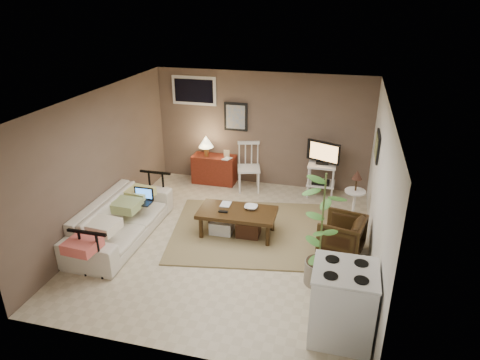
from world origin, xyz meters
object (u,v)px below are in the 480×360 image
(sofa, at_px, (120,214))
(spindle_chair, at_px, (249,168))
(potted_plant, at_px, (322,226))
(stove, at_px, (342,303))
(coffee_table, at_px, (237,221))
(side_table, at_px, (355,190))
(red_console, at_px, (214,167))
(tv_stand, at_px, (322,168))
(armchair, at_px, (342,233))

(sofa, relative_size, spindle_chair, 2.29)
(potted_plant, distance_m, stove, 1.13)
(coffee_table, xyz_separation_m, side_table, (1.91, 1.03, 0.33))
(red_console, xyz_separation_m, tv_stand, (2.31, -0.12, 0.25))
(sofa, height_order, tv_stand, tv_stand)
(potted_plant, bearing_deg, red_console, 129.66)
(sofa, relative_size, stove, 2.38)
(coffee_table, xyz_separation_m, armchair, (1.74, -0.08, 0.06))
(spindle_chair, bearing_deg, tv_stand, 1.62)
(coffee_table, relative_size, side_table, 1.34)
(spindle_chair, relative_size, potted_plant, 0.58)
(coffee_table, height_order, armchair, armchair)
(sofa, bearing_deg, side_table, -67.34)
(sofa, distance_m, tv_stand, 3.98)
(spindle_chair, height_order, potted_plant, potted_plant)
(sofa, relative_size, red_console, 2.16)
(sofa, bearing_deg, potted_plant, -97.56)
(red_console, height_order, spindle_chair, red_console)
(coffee_table, height_order, potted_plant, potted_plant)
(red_console, bearing_deg, potted_plant, -50.34)
(side_table, relative_size, stove, 1.02)
(potted_plant, xyz_separation_m, stove, (0.35, -0.98, -0.44))
(coffee_table, distance_m, tv_stand, 2.32)
(armchair, relative_size, potted_plant, 0.39)
(potted_plant, bearing_deg, armchair, 72.41)
(side_table, bearing_deg, potted_plant, -102.88)
(spindle_chair, xyz_separation_m, potted_plant, (1.69, -2.87, 0.45))
(sofa, height_order, stove, stove)
(side_table, bearing_deg, coffee_table, -151.69)
(potted_plant, bearing_deg, coffee_table, 145.87)
(red_console, xyz_separation_m, spindle_chair, (0.82, -0.16, 0.10))
(spindle_chair, bearing_deg, potted_plant, -59.51)
(tv_stand, distance_m, side_table, 1.11)
(coffee_table, bearing_deg, potted_plant, -34.13)
(coffee_table, relative_size, spindle_chair, 1.32)
(side_table, bearing_deg, tv_stand, 126.31)
(side_table, height_order, stove, side_table)
(sofa, distance_m, spindle_chair, 2.92)
(red_console, relative_size, spindle_chair, 1.06)
(armchair, bearing_deg, coffee_table, -80.00)
(stove, bearing_deg, spindle_chair, 117.85)
(sofa, bearing_deg, armchair, -82.58)
(red_console, xyz_separation_m, stove, (2.85, -4.01, 0.11))
(tv_stand, distance_m, stove, 3.93)
(sofa, xyz_separation_m, side_table, (3.77, 1.57, 0.16))
(armchair, relative_size, stove, 0.69)
(armchair, bearing_deg, red_console, -114.64)
(spindle_chair, relative_size, side_table, 1.02)
(tv_stand, relative_size, stove, 1.20)
(sofa, bearing_deg, stove, -111.25)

